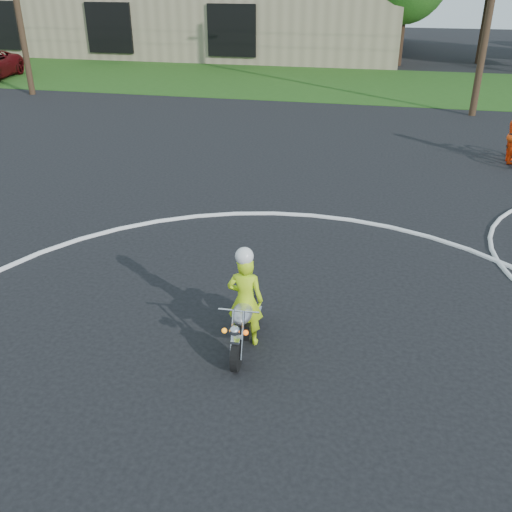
# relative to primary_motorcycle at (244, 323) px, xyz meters

# --- Properties ---
(grass_strip) EXTENTS (120.00, 10.00, 0.02)m
(grass_strip) POSITION_rel_primary_motorcycle_xyz_m (0.36, 23.53, -0.44)
(grass_strip) COLOR #1E4714
(grass_strip) RESTS_ON ground
(course_markings) EXTENTS (19.05, 19.05, 0.12)m
(course_markings) POSITION_rel_primary_motorcycle_xyz_m (2.53, 0.88, -0.44)
(course_markings) COLOR silver
(course_markings) RESTS_ON ground
(primary_motorcycle) EXTENTS (0.61, 1.75, 0.92)m
(primary_motorcycle) POSITION_rel_primary_motorcycle_xyz_m (0.00, 0.00, 0.00)
(primary_motorcycle) COLOR black
(primary_motorcycle) RESTS_ON ground
(rider_primary_grp) EXTENTS (0.58, 0.40, 1.71)m
(rider_primary_grp) POSITION_rel_primary_motorcycle_xyz_m (-0.00, 0.13, 0.38)
(rider_primary_grp) COLOR #C0ED19
(rider_primary_grp) RESTS_ON ground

